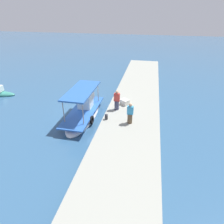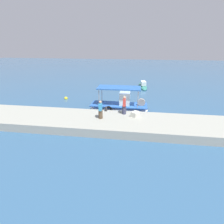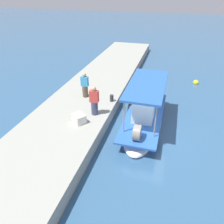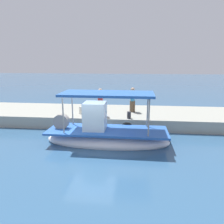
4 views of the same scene
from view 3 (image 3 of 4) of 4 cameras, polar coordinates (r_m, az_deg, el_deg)
The scene contains 8 objects.
ground_plane at distance 12.66m, azimuth 9.00°, elevation -5.43°, with size 120.00×120.00×0.00m, color #31587E.
dock_quay at distance 13.53m, azimuth -10.08°, elevation -1.06°, with size 36.00×4.48×0.75m, color #999A8F.
main_fishing_boat at distance 13.02m, azimuth 8.26°, elevation -1.69°, with size 6.41×2.20×3.00m.
fisherman_near_bollard at distance 14.63m, azimuth -7.05°, elevation 6.68°, with size 0.38×0.48×1.67m.
fisherman_by_crate at distance 12.47m, azimuth -4.60°, elevation 2.62°, with size 0.41×0.51×1.75m.
mooring_bollard at distance 14.14m, azimuth -0.09°, elevation 3.63°, with size 0.24×0.24×0.43m, color #2D2D33.
cargo_crate at distance 12.08m, azimuth -8.61°, elevation -1.67°, with size 0.71×0.57×0.48m, color silver.
marker_buoy at distance 20.01m, azimuth 20.93°, elevation 7.14°, with size 0.46×0.46×0.46m.
Camera 3 is at (10.28, 0.87, 7.33)m, focal length 35.24 mm.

